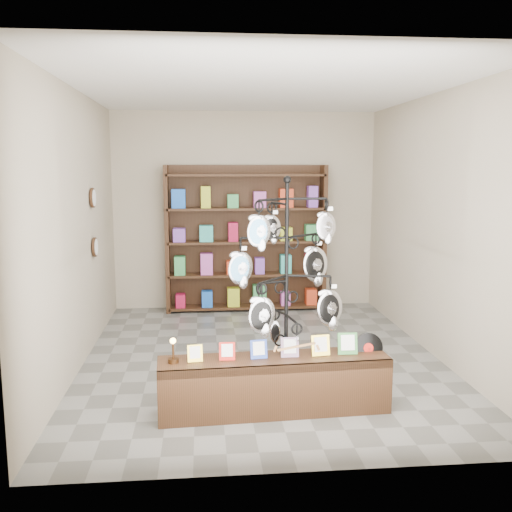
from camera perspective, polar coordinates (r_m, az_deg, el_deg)
The scene contains 6 objects.
ground at distance 6.65m, azimuth 0.57°, elevation -10.14°, with size 5.00×5.00×0.00m, color slate.
room_envelope at distance 6.30m, azimuth 0.60°, elevation 6.00°, with size 5.00×5.00×5.00m.
display_tree at distance 5.06m, azimuth 3.07°, elevation -2.03°, with size 1.12×1.12×2.09m.
front_shelf at distance 5.20m, azimuth 1.83°, elevation -12.71°, with size 2.06×0.53×0.72m.
back_shelving at distance 8.65m, azimuth -1.01°, elevation 1.32°, with size 2.42×0.36×2.20m.
wall_clocks at distance 7.20m, azimuth -15.91°, elevation 3.23°, with size 0.03×0.24×0.84m.
Camera 1 is at (-0.66, -6.25, 2.16)m, focal length 40.00 mm.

